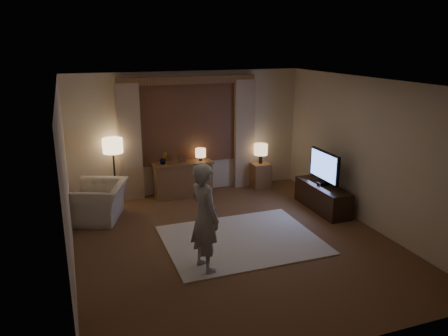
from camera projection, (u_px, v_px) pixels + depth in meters
name	position (u px, v px, depth m)	size (l,w,h in m)	color
room	(224.00, 157.00, 7.25)	(5.04, 5.54, 2.64)	brown
rug	(241.00, 240.00, 7.25)	(2.50, 2.00, 0.02)	beige
sideboard	(183.00, 180.00, 9.26)	(1.20, 0.40, 0.70)	brown
picture_frame	(182.00, 159.00, 9.13)	(0.16, 0.02, 0.20)	brown
plant	(163.00, 159.00, 8.99)	(0.17, 0.13, 0.30)	#999999
table_lamp_sideboard	(201.00, 153.00, 9.24)	(0.22, 0.22, 0.30)	black
floor_lamp	(113.00, 149.00, 8.58)	(0.39, 0.39, 1.35)	black
armchair	(99.00, 202.00, 8.03)	(1.05, 0.92, 0.68)	beige
side_table	(260.00, 175.00, 9.82)	(0.40, 0.40, 0.56)	brown
table_lamp_side	(261.00, 150.00, 9.65)	(0.30, 0.30, 0.44)	black
tv_stand	(322.00, 197.00, 8.52)	(0.45, 1.40, 0.50)	black
tv	(324.00, 167.00, 8.35)	(0.23, 0.93, 0.67)	black
person	(205.00, 217.00, 6.12)	(0.58, 0.38, 1.58)	#B6B1A8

